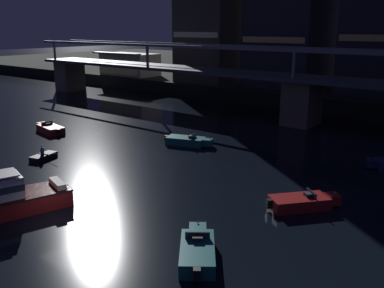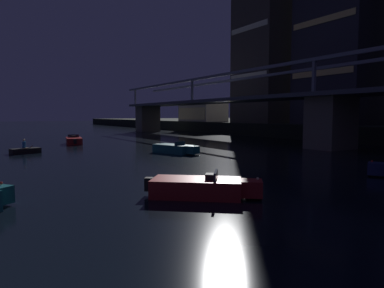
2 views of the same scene
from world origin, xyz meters
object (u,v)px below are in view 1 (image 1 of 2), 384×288
at_px(speedboat_far_center, 302,202).
at_px(dinghy_with_paddler, 44,156).
at_px(cabin_cruiser_near_left, 1,200).
at_px(river_bridge, 303,88).
at_px(speedboat_mid_right, 197,251).
at_px(waterfront_pavilion, 129,64).
at_px(speedboat_mid_center, 50,129).
at_px(speedboat_near_center, 188,141).

bearing_deg(speedboat_far_center, dinghy_with_paddler, -168.72).
bearing_deg(cabin_cruiser_near_left, dinghy_with_paddler, 135.01).
xyz_separation_m(river_bridge, speedboat_mid_right, (9.44, -33.16, -4.15)).
bearing_deg(cabin_cruiser_near_left, speedboat_far_center, 41.71).
height_order(waterfront_pavilion, cabin_cruiser_near_left, waterfront_pavilion).
distance_m(cabin_cruiser_near_left, dinghy_with_paddler, 12.14).
xyz_separation_m(waterfront_pavilion, speedboat_mid_center, (22.23, -33.79, -4.02)).
bearing_deg(speedboat_mid_right, dinghy_with_paddler, 167.45).
bearing_deg(speedboat_mid_center, river_bridge, 46.10).
bearing_deg(cabin_cruiser_near_left, waterfront_pavilion, 128.97).
xyz_separation_m(speedboat_near_center, dinghy_with_paddler, (-7.31, -12.18, -0.14)).
relative_size(waterfront_pavilion, speedboat_near_center, 2.42).
bearing_deg(waterfront_pavilion, speedboat_mid_center, -56.66).
height_order(river_bridge, speedboat_far_center, river_bridge).
bearing_deg(speedboat_far_center, cabin_cruiser_near_left, -138.29).
xyz_separation_m(speedboat_mid_center, speedboat_far_center, (32.08, -1.74, 0.00)).
xyz_separation_m(speedboat_near_center, speedboat_far_center, (16.11, -7.51, 0.00)).
distance_m(cabin_cruiser_near_left, speedboat_far_center, 19.90).
xyz_separation_m(speedboat_far_center, dinghy_with_paddler, (-23.42, -4.67, -0.14)).
relative_size(speedboat_mid_right, speedboat_far_center, 1.01).
bearing_deg(waterfront_pavilion, speedboat_far_center, -33.20).
bearing_deg(river_bridge, speedboat_mid_center, -133.90).
bearing_deg(dinghy_with_paddler, speedboat_near_center, 59.04).
distance_m(waterfront_pavilion, speedboat_mid_center, 40.65).
xyz_separation_m(waterfront_pavilion, dinghy_with_paddler, (30.89, -40.21, -4.16)).
relative_size(speedboat_near_center, speedboat_far_center, 1.12).
relative_size(speedboat_near_center, dinghy_with_paddler, 1.84).
height_order(speedboat_far_center, dinghy_with_paddler, dinghy_with_paddler).
relative_size(waterfront_pavilion, dinghy_with_paddler, 4.43).
bearing_deg(dinghy_with_paddler, speedboat_far_center, 11.28).
height_order(cabin_cruiser_near_left, dinghy_with_paddler, cabin_cruiser_near_left).
xyz_separation_m(speedboat_mid_right, dinghy_with_paddler, (-21.84, 4.86, -0.14)).
bearing_deg(speedboat_mid_right, speedboat_far_center, 80.60).
relative_size(waterfront_pavilion, speedboat_mid_right, 2.66).
height_order(cabin_cruiser_near_left, speedboat_near_center, cabin_cruiser_near_left).
bearing_deg(cabin_cruiser_near_left, river_bridge, 84.07).
distance_m(river_bridge, speedboat_near_center, 17.41).
relative_size(speedboat_mid_center, dinghy_with_paddler, 1.87).
height_order(speedboat_mid_right, speedboat_far_center, same).
distance_m(speedboat_near_center, dinghy_with_paddler, 14.20).
distance_m(speedboat_mid_center, dinghy_with_paddler, 10.77).
bearing_deg(dinghy_with_paddler, speedboat_mid_right, -12.55).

